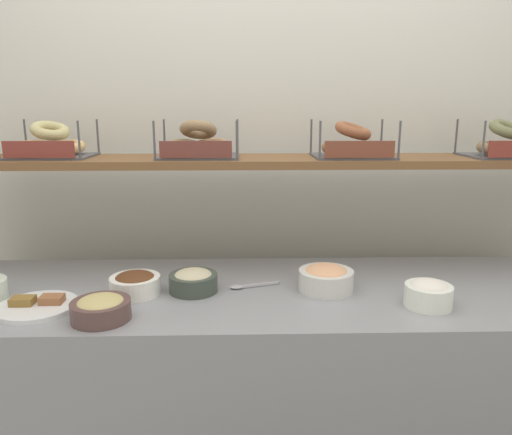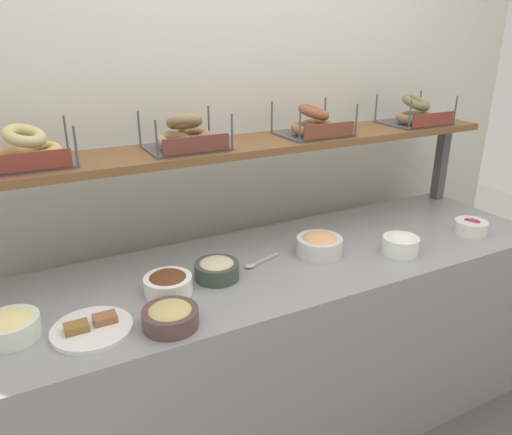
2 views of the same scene
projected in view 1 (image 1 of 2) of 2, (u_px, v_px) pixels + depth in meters
name	position (u px, v px, depth m)	size (l,w,h in m)	color
back_wall	(271.00, 169.00, 2.16)	(3.59, 0.06, 2.40)	silver
deli_counter	(278.00, 397.00, 1.79)	(2.39, 0.70, 0.85)	gray
upper_shelf	(275.00, 161.00, 1.87)	(2.35, 0.32, 0.03)	brown
bowl_lox_spread	(326.00, 278.00, 1.67)	(0.19, 0.19, 0.09)	silver
bowl_hummus	(101.00, 308.00, 1.44)	(0.18, 0.18, 0.07)	brown
bowl_cream_cheese	(428.00, 293.00, 1.54)	(0.15, 0.15, 0.09)	white
bowl_tuna_salad	(193.00, 281.00, 1.67)	(0.17, 0.17, 0.08)	#3B453B
bowl_chocolate_spread	(135.00, 283.00, 1.64)	(0.17, 0.17, 0.08)	white
serving_plate_white	(37.00, 305.00, 1.53)	(0.25, 0.25, 0.04)	white
serving_spoon_near_plate	(247.00, 286.00, 1.70)	(0.18, 0.07, 0.01)	#B7B7BC
bagel_basket_plain	(50.00, 145.00, 1.84)	(0.30, 0.25, 0.14)	#4C4C51
bagel_basket_everything	(198.00, 144.00, 1.84)	(0.30, 0.25, 0.15)	#4C4C51
bagel_basket_cinnamon_raisin	(352.00, 145.00, 1.85)	(0.30, 0.26, 0.14)	#4C4C51
bagel_basket_poppy	(506.00, 145.00, 1.86)	(0.30, 0.25, 0.15)	#4C4C51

